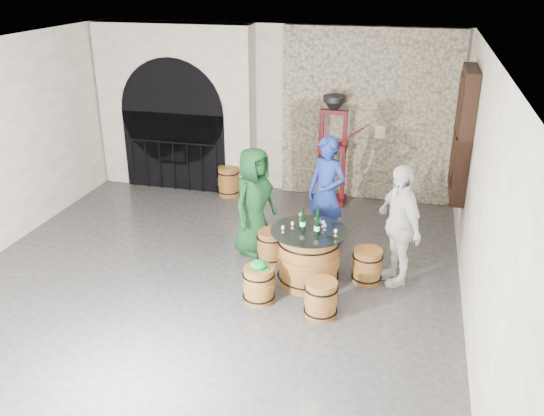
% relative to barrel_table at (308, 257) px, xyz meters
% --- Properties ---
extents(ground, '(8.00, 8.00, 0.00)m').
position_rel_barrel_table_xyz_m(ground, '(-1.39, -0.48, -0.41)').
color(ground, '#2D2D2F').
rests_on(ground, ground).
extents(wall_back, '(8.00, 0.00, 8.00)m').
position_rel_barrel_table_xyz_m(wall_back, '(-1.39, 3.52, 1.19)').
color(wall_back, silver).
rests_on(wall_back, ground).
extents(wall_right, '(0.00, 8.00, 8.00)m').
position_rel_barrel_table_xyz_m(wall_right, '(2.11, -0.48, 1.19)').
color(wall_right, silver).
rests_on(wall_right, ground).
extents(ceiling, '(8.00, 8.00, 0.00)m').
position_rel_barrel_table_xyz_m(ceiling, '(-1.39, -0.48, 2.79)').
color(ceiling, beige).
rests_on(ceiling, wall_back).
extents(stone_facing_panel, '(3.20, 0.12, 3.18)m').
position_rel_barrel_table_xyz_m(stone_facing_panel, '(0.41, 3.46, 1.19)').
color(stone_facing_panel, '#B1A78D').
rests_on(stone_facing_panel, ground).
extents(arched_opening, '(3.10, 0.60, 3.19)m').
position_rel_barrel_table_xyz_m(arched_opening, '(-3.29, 3.26, 1.17)').
color(arched_opening, silver).
rests_on(arched_opening, ground).
extents(shuttered_window, '(0.23, 1.10, 2.00)m').
position_rel_barrel_table_xyz_m(shuttered_window, '(1.99, 1.92, 1.39)').
color(shuttered_window, black).
rests_on(shuttered_window, wall_right).
extents(barrel_table, '(1.07, 1.07, 0.82)m').
position_rel_barrel_table_xyz_m(barrel_table, '(0.00, 0.00, 0.00)').
color(barrel_table, brown).
rests_on(barrel_table, ground).
extents(barrel_stool_left, '(0.44, 0.44, 0.50)m').
position_rel_barrel_table_xyz_m(barrel_stool_left, '(-0.67, 0.50, -0.16)').
color(barrel_stool_left, brown).
rests_on(barrel_stool_left, ground).
extents(barrel_stool_far, '(0.44, 0.44, 0.50)m').
position_rel_barrel_table_xyz_m(barrel_stool_far, '(0.02, 0.84, -0.16)').
color(barrel_stool_far, brown).
rests_on(barrel_stool_far, ground).
extents(barrel_stool_right, '(0.44, 0.44, 0.50)m').
position_rel_barrel_table_xyz_m(barrel_stool_right, '(0.80, 0.24, -0.16)').
color(barrel_stool_right, brown).
rests_on(barrel_stool_right, ground).
extents(barrel_stool_near_right, '(0.44, 0.44, 0.50)m').
position_rel_barrel_table_xyz_m(barrel_stool_near_right, '(0.32, -0.78, -0.16)').
color(barrel_stool_near_right, brown).
rests_on(barrel_stool_near_right, ground).
extents(barrel_stool_near_left, '(0.44, 0.44, 0.50)m').
position_rel_barrel_table_xyz_m(barrel_stool_near_left, '(-0.55, -0.64, -0.16)').
color(barrel_stool_near_left, brown).
rests_on(barrel_stool_near_left, ground).
extents(green_cap, '(0.26, 0.22, 0.12)m').
position_rel_barrel_table_xyz_m(green_cap, '(-0.54, -0.64, 0.14)').
color(green_cap, '#0B7D2C').
rests_on(green_cap, barrel_stool_near_left).
extents(person_green, '(0.82, 0.98, 1.70)m').
position_rel_barrel_table_xyz_m(person_green, '(-1.01, 0.75, 0.44)').
color(person_green, '#103A1B').
rests_on(person_green, ground).
extents(person_blue, '(0.78, 0.67, 1.80)m').
position_rel_barrel_table_xyz_m(person_blue, '(0.03, 1.25, 0.49)').
color(person_blue, navy).
rests_on(person_blue, ground).
extents(person_white, '(0.90, 1.10, 1.75)m').
position_rel_barrel_table_xyz_m(person_white, '(1.19, 0.36, 0.47)').
color(person_white, white).
rests_on(person_white, ground).
extents(wine_bottle_left, '(0.08, 0.08, 0.32)m').
position_rel_barrel_table_xyz_m(wine_bottle_left, '(-0.09, -0.02, 0.54)').
color(wine_bottle_left, black).
rests_on(wine_bottle_left, barrel_table).
extents(wine_bottle_center, '(0.08, 0.08, 0.32)m').
position_rel_barrel_table_xyz_m(wine_bottle_center, '(0.13, -0.12, 0.54)').
color(wine_bottle_center, black).
rests_on(wine_bottle_center, barrel_table).
extents(wine_bottle_right, '(0.08, 0.08, 0.32)m').
position_rel_barrel_table_xyz_m(wine_bottle_right, '(0.09, 0.13, 0.54)').
color(wine_bottle_right, black).
rests_on(wine_bottle_right, barrel_table).
extents(tasting_glass_a, '(0.05, 0.05, 0.10)m').
position_rel_barrel_table_xyz_m(tasting_glass_a, '(-0.33, -0.16, 0.46)').
color(tasting_glass_a, '#B26622').
rests_on(tasting_glass_a, barrel_table).
extents(tasting_glass_b, '(0.05, 0.05, 0.10)m').
position_rel_barrel_table_xyz_m(tasting_glass_b, '(0.21, 0.05, 0.46)').
color(tasting_glass_b, '#B26622').
rests_on(tasting_glass_b, barrel_table).
extents(tasting_glass_c, '(0.05, 0.05, 0.10)m').
position_rel_barrel_table_xyz_m(tasting_glass_c, '(-0.19, 0.33, 0.46)').
color(tasting_glass_c, '#B26622').
rests_on(tasting_glass_c, barrel_table).
extents(tasting_glass_d, '(0.05, 0.05, 0.10)m').
position_rel_barrel_table_xyz_m(tasting_glass_d, '(0.17, 0.15, 0.46)').
color(tasting_glass_d, '#B26622').
rests_on(tasting_glass_d, barrel_table).
extents(tasting_glass_e, '(0.05, 0.05, 0.10)m').
position_rel_barrel_table_xyz_m(tasting_glass_e, '(0.38, -0.09, 0.46)').
color(tasting_glass_e, '#B26622').
rests_on(tasting_glass_e, barrel_table).
extents(tasting_glass_f, '(0.05, 0.05, 0.10)m').
position_rel_barrel_table_xyz_m(tasting_glass_f, '(-0.24, 0.00, 0.46)').
color(tasting_glass_f, '#B26622').
rests_on(tasting_glass_f, barrel_table).
extents(side_barrel, '(0.44, 0.44, 0.58)m').
position_rel_barrel_table_xyz_m(side_barrel, '(-2.15, 2.93, -0.12)').
color(side_barrel, brown).
rests_on(side_barrel, ground).
extents(corking_press, '(0.84, 0.47, 2.04)m').
position_rel_barrel_table_xyz_m(corking_press, '(-0.16, 3.05, 0.78)').
color(corking_press, '#500D17').
rests_on(corking_press, ground).
extents(control_box, '(0.18, 0.10, 0.22)m').
position_rel_barrel_table_xyz_m(control_box, '(0.66, 3.38, 0.94)').
color(control_box, silver).
rests_on(control_box, wall_back).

